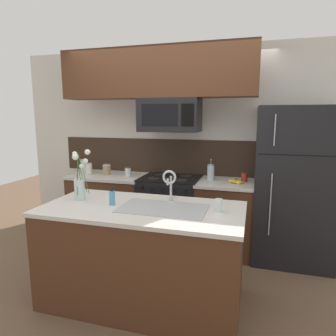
# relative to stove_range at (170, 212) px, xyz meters

# --- Properties ---
(ground_plane) EXTENTS (10.00, 10.00, 0.00)m
(ground_plane) POSITION_rel_stove_range_xyz_m (-0.00, -0.90, -0.46)
(ground_plane) COLOR brown
(rear_partition) EXTENTS (5.20, 0.10, 2.60)m
(rear_partition) POSITION_rel_stove_range_xyz_m (0.30, 0.38, 0.84)
(rear_partition) COLOR silver
(rear_partition) RESTS_ON ground
(splash_band) EXTENTS (3.42, 0.01, 0.48)m
(splash_band) POSITION_rel_stove_range_xyz_m (-0.00, 0.32, 0.69)
(splash_band) COLOR #332319
(splash_band) RESTS_ON rear_partition
(back_counter_left) EXTENTS (1.03, 0.65, 0.91)m
(back_counter_left) POSITION_rel_stove_range_xyz_m (-0.88, 0.00, -0.01)
(back_counter_left) COLOR #4C2B19
(back_counter_left) RESTS_ON ground
(back_counter_right) EXTENTS (0.70, 0.65, 0.91)m
(back_counter_right) POSITION_rel_stove_range_xyz_m (0.71, 0.00, -0.01)
(back_counter_right) COLOR #4C2B19
(back_counter_right) RESTS_ON ground
(stove_range) EXTENTS (0.76, 0.64, 0.93)m
(stove_range) POSITION_rel_stove_range_xyz_m (0.00, 0.00, 0.00)
(stove_range) COLOR black
(stove_range) RESTS_ON ground
(microwave) EXTENTS (0.74, 0.40, 0.41)m
(microwave) POSITION_rel_stove_range_xyz_m (0.00, -0.02, 1.25)
(microwave) COLOR black
(upper_cabinet_band) EXTENTS (2.42, 0.34, 0.60)m
(upper_cabinet_band) POSITION_rel_stove_range_xyz_m (-0.17, -0.05, 1.76)
(upper_cabinet_band) COLOR #4C2B19
(refrigerator) EXTENTS (0.88, 0.74, 1.82)m
(refrigerator) POSITION_rel_stove_range_xyz_m (1.48, 0.02, 0.45)
(refrigerator) COLOR black
(refrigerator) RESTS_ON ground
(storage_jar_tall) EXTENTS (0.10, 0.10, 0.19)m
(storage_jar_tall) POSITION_rel_stove_range_xyz_m (-1.28, 0.04, 0.54)
(storage_jar_tall) COLOR silver
(storage_jar_tall) RESTS_ON back_counter_left
(storage_jar_medium) EXTENTS (0.09, 0.09, 0.15)m
(storage_jar_medium) POSITION_rel_stove_range_xyz_m (-1.17, -0.02, 0.52)
(storage_jar_medium) COLOR silver
(storage_jar_medium) RESTS_ON back_counter_left
(storage_jar_short) EXTENTS (0.11, 0.11, 0.14)m
(storage_jar_short) POSITION_rel_stove_range_xyz_m (-0.91, 0.00, 0.52)
(storage_jar_short) COLOR #997F5B
(storage_jar_short) RESTS_ON back_counter_left
(storage_jar_squat) EXTENTS (0.08, 0.08, 0.13)m
(storage_jar_squat) POSITION_rel_stove_range_xyz_m (-0.58, -0.02, 0.51)
(storage_jar_squat) COLOR silver
(storage_jar_squat) RESTS_ON back_counter_left
(banana_bunch) EXTENTS (0.19, 0.13, 0.08)m
(banana_bunch) POSITION_rel_stove_range_xyz_m (0.83, -0.06, 0.47)
(banana_bunch) COLOR yellow
(banana_bunch) RESTS_ON back_counter_right
(french_press) EXTENTS (0.09, 0.09, 0.27)m
(french_press) POSITION_rel_stove_range_xyz_m (0.51, 0.06, 0.55)
(french_press) COLOR silver
(french_press) RESTS_ON back_counter_right
(coffee_tin) EXTENTS (0.08, 0.08, 0.11)m
(coffee_tin) POSITION_rel_stove_range_xyz_m (0.93, 0.05, 0.50)
(coffee_tin) COLOR #B22D23
(coffee_tin) RESTS_ON back_counter_right
(island_counter) EXTENTS (1.79, 0.89, 0.91)m
(island_counter) POSITION_rel_stove_range_xyz_m (0.09, -1.25, -0.01)
(island_counter) COLOR #4C2B19
(island_counter) RESTS_ON ground
(kitchen_sink) EXTENTS (0.76, 0.44, 0.16)m
(kitchen_sink) POSITION_rel_stove_range_xyz_m (0.28, -1.25, 0.38)
(kitchen_sink) COLOR #ADAFB5
(kitchen_sink) RESTS_ON island_counter
(sink_faucet) EXTENTS (0.14, 0.14, 0.31)m
(sink_faucet) POSITION_rel_stove_range_xyz_m (0.28, -1.03, 0.65)
(sink_faucet) COLOR #B7BABF
(sink_faucet) RESTS_ON island_counter
(dish_soap_bottle) EXTENTS (0.06, 0.05, 0.16)m
(dish_soap_bottle) POSITION_rel_stove_range_xyz_m (-0.19, -1.27, 0.52)
(dish_soap_bottle) COLOR #4C93C6
(dish_soap_bottle) RESTS_ON island_counter
(drinking_glass) EXTENTS (0.06, 0.06, 0.11)m
(drinking_glass) POSITION_rel_stove_range_xyz_m (0.76, -1.19, 0.50)
(drinking_glass) COLOR silver
(drinking_glass) RESTS_ON island_counter
(flower_vase) EXTENTS (0.20, 0.16, 0.49)m
(flower_vase) POSITION_rel_stove_range_xyz_m (-0.56, -1.20, 0.60)
(flower_vase) COLOR silver
(flower_vase) RESTS_ON island_counter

